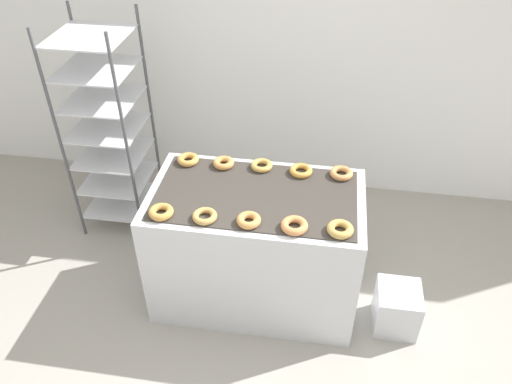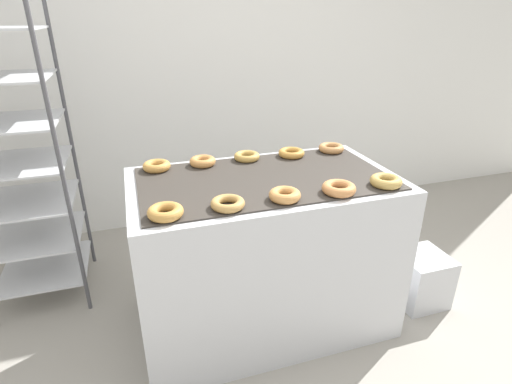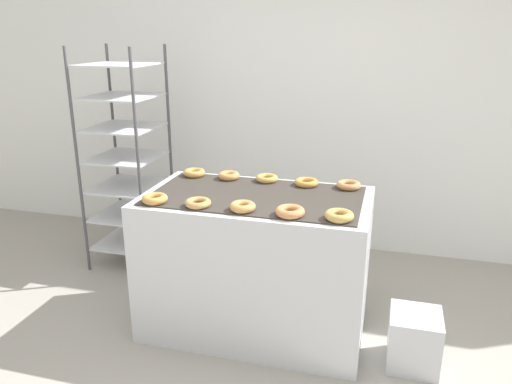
# 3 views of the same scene
# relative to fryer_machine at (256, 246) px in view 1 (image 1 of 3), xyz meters

# --- Properties ---
(ground_plane) EXTENTS (14.00, 14.00, 0.00)m
(ground_plane) POSITION_rel_fryer_machine_xyz_m (-0.00, -0.65, -0.46)
(ground_plane) COLOR #9E998E
(wall_back) EXTENTS (8.00, 0.05, 2.80)m
(wall_back) POSITION_rel_fryer_machine_xyz_m (-0.00, 1.47, 0.94)
(wall_back) COLOR white
(wall_back) RESTS_ON ground_plane
(fryer_machine) EXTENTS (1.40, 0.81, 0.92)m
(fryer_machine) POSITION_rel_fryer_machine_xyz_m (0.00, 0.00, 0.00)
(fryer_machine) COLOR silver
(fryer_machine) RESTS_ON ground_plane
(baking_rack_cart) EXTENTS (0.55, 0.58, 1.79)m
(baking_rack_cart) POSITION_rel_fryer_machine_xyz_m (-1.28, 0.69, 0.45)
(baking_rack_cart) COLOR #4C4C51
(baking_rack_cart) RESTS_ON ground_plane
(glaze_bin) EXTENTS (0.29, 0.30, 0.34)m
(glaze_bin) POSITION_rel_fryer_machine_xyz_m (1.00, -0.15, -0.29)
(glaze_bin) COLOR silver
(glaze_bin) RESTS_ON ground_plane
(donut_near_leftmost) EXTENTS (0.15, 0.15, 0.05)m
(donut_near_leftmost) POSITION_rel_fryer_machine_xyz_m (-0.54, -0.29, 0.49)
(donut_near_leftmost) COLOR #C18A40
(donut_near_leftmost) RESTS_ON fryer_machine
(donut_near_left) EXTENTS (0.15, 0.15, 0.04)m
(donut_near_left) POSITION_rel_fryer_machine_xyz_m (-0.27, -0.28, 0.48)
(donut_near_left) COLOR tan
(donut_near_left) RESTS_ON fryer_machine
(donut_near_center) EXTENTS (0.15, 0.15, 0.05)m
(donut_near_center) POSITION_rel_fryer_machine_xyz_m (0.00, -0.28, 0.49)
(donut_near_center) COLOR #CB8C4B
(donut_near_center) RESTS_ON fryer_machine
(donut_near_right) EXTENTS (0.16, 0.16, 0.05)m
(donut_near_right) POSITION_rel_fryer_machine_xyz_m (0.27, -0.29, 0.49)
(donut_near_right) COLOR #CC864C
(donut_near_right) RESTS_ON fryer_machine
(donut_near_rightmost) EXTENTS (0.16, 0.16, 0.05)m
(donut_near_rightmost) POSITION_rel_fryer_machine_xyz_m (0.54, -0.28, 0.49)
(donut_near_rightmost) COLOR tan
(donut_near_rightmost) RESTS_ON fryer_machine
(donut_far_leftmost) EXTENTS (0.15, 0.15, 0.05)m
(donut_far_leftmost) POSITION_rel_fryer_machine_xyz_m (-0.53, 0.29, 0.49)
(donut_far_leftmost) COLOR #CD9144
(donut_far_leftmost) RESTS_ON fryer_machine
(donut_far_left) EXTENTS (0.15, 0.15, 0.05)m
(donut_far_left) POSITION_rel_fryer_machine_xyz_m (-0.27, 0.29, 0.49)
(donut_far_left) COLOR #CD8A49
(donut_far_left) RESTS_ON fryer_machine
(donut_far_center) EXTENTS (0.15, 0.15, 0.04)m
(donut_far_center) POSITION_rel_fryer_machine_xyz_m (-0.01, 0.30, 0.48)
(donut_far_center) COLOR tan
(donut_far_center) RESTS_ON fryer_machine
(donut_far_right) EXTENTS (0.16, 0.16, 0.04)m
(donut_far_right) POSITION_rel_fryer_machine_xyz_m (0.27, 0.28, 0.48)
(donut_far_right) COLOR gold
(donut_far_right) RESTS_ON fryer_machine
(donut_far_rightmost) EXTENTS (0.16, 0.16, 0.04)m
(donut_far_rightmost) POSITION_rel_fryer_machine_xyz_m (0.54, 0.29, 0.48)
(donut_far_rightmost) COLOR tan
(donut_far_rightmost) RESTS_ON fryer_machine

